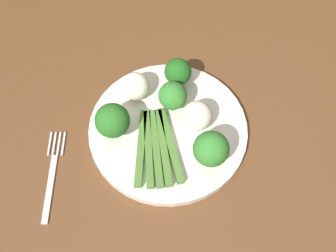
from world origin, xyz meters
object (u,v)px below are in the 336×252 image
cauliflower_back (197,116)px  asparagus_bundle (156,147)px  fork (52,174)px  cauliflower_mid (136,86)px  broccoli_back_right (112,120)px  broccoli_right (178,72)px  plate (168,130)px  broccoli_front (173,96)px  broccoli_outer_edge (211,149)px  dining_table (201,143)px

cauliflower_back → asparagus_bundle: bearing=-159.5°
fork → cauliflower_mid: bearing=-41.8°
broccoli_back_right → fork: 0.14m
broccoli_back_right → broccoli_right: 0.15m
plate → cauliflower_back: bearing=-5.5°
plate → broccoli_right: 0.11m
broccoli_front → fork: 0.24m
broccoli_front → broccoli_right: broccoli_front is taller
cauliflower_mid → fork: bearing=-146.5°
plate → fork: plate is taller
plate → broccoli_right: size_ratio=4.64×
asparagus_bundle → broccoli_outer_edge: size_ratio=2.09×
asparagus_bundle → fork: asparagus_bundle is taller
broccoli_right → cauliflower_mid: 0.08m
broccoli_back_right → broccoli_right: broccoli_back_right is taller
dining_table → broccoli_outer_edge: (-0.02, -0.09, 0.16)m
broccoli_outer_edge → broccoli_right: bearing=93.0°
broccoli_outer_edge → plate: bearing=122.5°
asparagus_bundle → cauliflower_back: size_ratio=2.86×
plate → fork: bearing=-171.8°
plate → broccoli_back_right: bearing=171.0°
asparagus_bundle → broccoli_outer_edge: broccoli_outer_edge is taller
asparagus_bundle → broccoli_right: bearing=158.2°
cauliflower_mid → asparagus_bundle: bearing=-86.2°
asparagus_bundle → fork: (-0.18, 0.00, -0.02)m
asparagus_bundle → cauliflower_back: cauliflower_back is taller
broccoli_back_right → cauliflower_back: 0.14m
broccoli_right → cauliflower_back: (0.01, -0.09, -0.01)m
broccoli_front → cauliflower_mid: size_ratio=1.21×
asparagus_bundle → dining_table: bearing=123.4°
plate → cauliflower_back: size_ratio=5.32×
broccoli_right → broccoli_back_right: bearing=-151.3°
broccoli_right → fork: (-0.25, -0.12, -0.05)m
broccoli_right → fork: bearing=-154.9°
broccoli_outer_edge → broccoli_right: broccoli_outer_edge is taller
cauliflower_mid → plate: bearing=-65.3°
plate → broccoli_front: broccoli_front is taller
broccoli_front → cauliflower_back: (0.03, -0.04, -0.01)m
plate → broccoli_back_right: (-0.09, 0.01, 0.05)m
broccoli_right → cauliflower_mid: broccoli_right is taller
broccoli_right → plate: bearing=-115.3°
broccoli_outer_edge → broccoli_back_right: size_ratio=1.00×
broccoli_front → dining_table: bearing=-26.4°
broccoli_outer_edge → broccoli_front: broccoli_outer_edge is taller
broccoli_outer_edge → broccoli_right: (-0.01, 0.17, -0.01)m
plate → broccoli_back_right: 0.10m
broccoli_outer_edge → broccoli_right: size_ratio=1.19×
plate → cauliflower_back: (0.05, -0.00, 0.03)m
cauliflower_mid → cauliflower_back: size_ratio=0.97×
broccoli_back_right → fork: bearing=-159.2°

